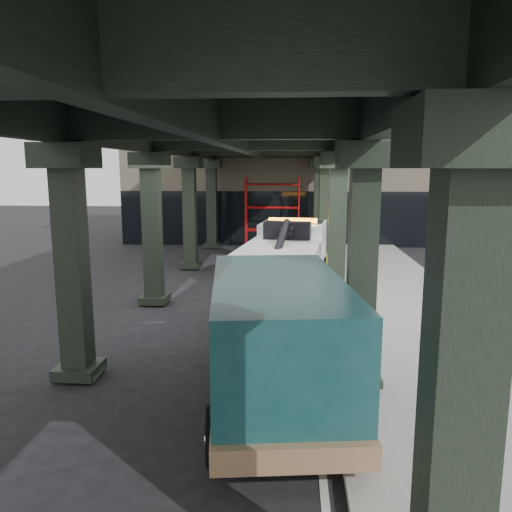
% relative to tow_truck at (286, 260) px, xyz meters
% --- Properties ---
extents(ground, '(90.00, 90.00, 0.00)m').
position_rel_tow_truck_xyz_m(ground, '(-0.97, -3.02, -1.36)').
color(ground, black).
rests_on(ground, ground).
extents(sidewalk, '(5.00, 40.00, 0.15)m').
position_rel_tow_truck_xyz_m(sidewalk, '(3.53, -1.02, -1.28)').
color(sidewalk, gray).
rests_on(sidewalk, ground).
extents(lane_stripe, '(0.12, 38.00, 0.01)m').
position_rel_tow_truck_xyz_m(lane_stripe, '(0.73, -1.02, -1.35)').
color(lane_stripe, silver).
rests_on(lane_stripe, ground).
extents(viaduct, '(7.40, 32.00, 6.40)m').
position_rel_tow_truck_xyz_m(viaduct, '(-1.37, -1.02, 4.10)').
color(viaduct, black).
rests_on(viaduct, ground).
extents(building, '(22.00, 10.00, 8.00)m').
position_rel_tow_truck_xyz_m(building, '(1.03, 16.98, 2.64)').
color(building, '#C6B793').
rests_on(building, ground).
extents(scaffolding, '(3.08, 0.88, 4.00)m').
position_rel_tow_truck_xyz_m(scaffolding, '(-0.97, 11.62, 0.75)').
color(scaffolding, red).
rests_on(scaffolding, ground).
extents(tow_truck, '(3.35, 8.71, 2.79)m').
position_rel_tow_truck_xyz_m(tow_truck, '(0.00, 0.00, 0.00)').
color(tow_truck, black).
rests_on(tow_truck, ground).
extents(towed_van, '(3.20, 6.53, 2.55)m').
position_rel_tow_truck_xyz_m(towed_van, '(-0.06, -7.86, 0.01)').
color(towed_van, '#113E40').
rests_on(towed_van, ground).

